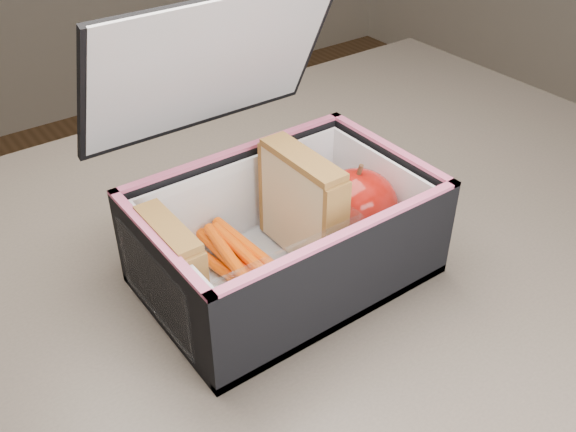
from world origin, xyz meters
name	(u,v)px	position (x,y,z in m)	size (l,w,h in m)	color
kitchen_table	(275,326)	(0.00, 0.00, 0.66)	(1.20, 0.80, 0.75)	brown
lunch_bag	(283,226)	(0.00, -0.02, 0.81)	(0.27, 0.26, 0.26)	black
plastic_tub	(241,249)	(-0.05, -0.01, 0.80)	(0.19, 0.13, 0.08)	white
sandwich_left	(173,268)	(-0.12, -0.01, 0.81)	(0.02, 0.08, 0.09)	#DEC088
sandwich_right	(302,205)	(0.03, -0.01, 0.82)	(0.03, 0.10, 0.11)	#DEC088
carrot_sticks	(241,264)	(-0.05, -0.01, 0.78)	(0.06, 0.16, 0.03)	#F9570B
paper_napkin	(351,236)	(0.08, -0.03, 0.77)	(0.08, 0.08, 0.01)	white
red_apple	(357,206)	(0.08, -0.03, 0.81)	(0.10, 0.10, 0.09)	#800902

